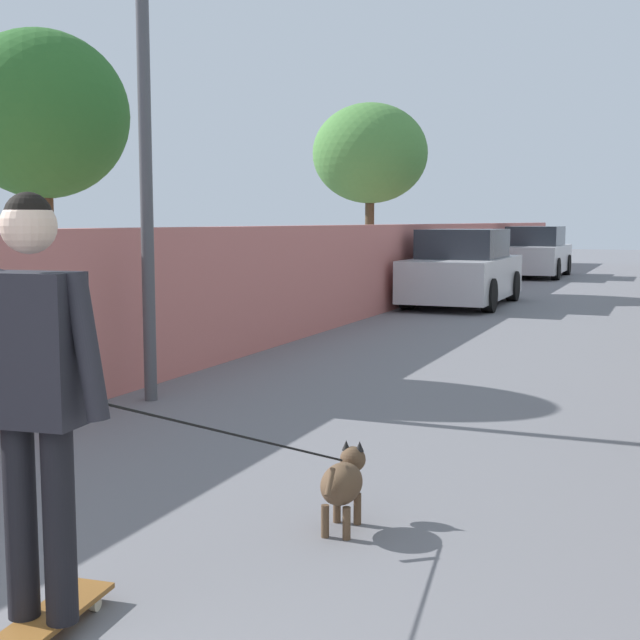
{
  "coord_description": "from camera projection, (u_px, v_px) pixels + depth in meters",
  "views": [
    {
      "loc": [
        -0.4,
        -2.35,
        1.71
      ],
      "look_at": [
        5.29,
        -0.0,
        1.0
      ],
      "focal_mm": 48.52,
      "sensor_mm": 36.0,
      "label": 1
    }
  ],
  "objects": [
    {
      "name": "wall_left",
      "position": [
        318.0,
        278.0,
        13.44
      ],
      "size": [
        48.0,
        0.3,
        1.64
      ],
      "primitive_type": "cube",
      "color": "#CC726B",
      "rests_on": "ground"
    },
    {
      "name": "ground_plane",
      "position": [
        520.0,
        324.0,
        14.32
      ],
      "size": [
        80.0,
        80.0,
        0.0
      ],
      "primitive_type": "plane",
      "color": "slate"
    },
    {
      "name": "car_far",
      "position": [
        535.0,
        253.0,
        26.5
      ],
      "size": [
        4.27,
        1.8,
        1.54
      ],
      "color": "silver",
      "rests_on": "ground"
    },
    {
      "name": "skateboard",
      "position": [
        44.0,
        622.0,
        3.55
      ],
      "size": [
        0.82,
        0.28,
        0.08
      ],
      "color": "brown",
      "rests_on": "ground"
    },
    {
      "name": "tree_left_far",
      "position": [
        42.0,
        116.0,
        9.63
      ],
      "size": [
        1.93,
        1.93,
        3.82
      ],
      "color": "#473523",
      "rests_on": "ground"
    },
    {
      "name": "dog",
      "position": [
        342.0,
        481.0,
        4.79
      ],
      "size": [
        1.96,
        0.82,
        1.06
      ],
      "color": "brown",
      "rests_on": "ground"
    },
    {
      "name": "tree_left_near",
      "position": [
        370.0,
        154.0,
        20.19
      ],
      "size": [
        2.69,
        2.69,
        4.44
      ],
      "color": "#473523",
      "rests_on": "ground"
    },
    {
      "name": "person_skateboarder",
      "position": [
        34.0,
        375.0,
        3.43
      ],
      "size": [
        0.26,
        0.72,
        1.74
      ],
      "color": "black",
      "rests_on": "skateboard"
    },
    {
      "name": "lamp_post",
      "position": [
        144.0,
        97.0,
        7.95
      ],
      "size": [
        0.36,
        0.36,
        4.12
      ],
      "color": "#4C4C51",
      "rests_on": "ground"
    },
    {
      "name": "car_near",
      "position": [
        463.0,
        270.0,
        17.57
      ],
      "size": [
        4.07,
        1.8,
        1.54
      ],
      "color": "silver",
      "rests_on": "ground"
    }
  ]
}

